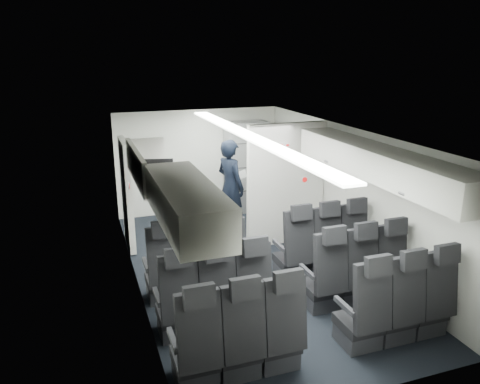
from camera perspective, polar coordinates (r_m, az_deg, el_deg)
cabin_shell at (r=7.02m, az=1.08°, el=-1.09°), size 3.41×6.01×2.16m
seat_row_front at (r=6.82m, az=2.62°, el=-8.17°), size 3.33×0.56×1.24m
seat_row_mid at (r=6.08m, az=5.84°, el=-11.52°), size 3.33×0.56×1.24m
seat_row_rear at (r=5.40m, az=10.03°, el=-15.70°), size 3.33×0.56×1.24m
overhead_bin_left_rear at (r=4.58m, az=-6.60°, el=-1.36°), size 0.53×1.80×0.40m
overhead_bin_left_front_open at (r=6.27m, az=-10.55°, el=2.26°), size 0.64×1.70×0.72m
overhead_bin_right_rear at (r=5.84m, az=21.25°, el=1.56°), size 0.53×1.80×0.40m
overhead_bin_right_front at (r=7.22m, az=12.34°, el=5.06°), size 0.53×1.70×0.40m
bulkhead_partition at (r=8.10m, az=5.61°, el=0.93°), size 1.40×0.15×2.13m
galley_unit at (r=9.84m, az=0.75°, el=3.10°), size 0.85×0.52×1.90m
boarding_door at (r=8.18m, az=-13.63°, el=-0.20°), size 0.12×1.27×1.86m
flight_attendant at (r=8.63m, az=-1.17°, el=0.66°), size 0.63×0.75×1.76m
carry_on_bag at (r=6.16m, az=-10.09°, el=2.58°), size 0.47×0.38×0.25m
papers at (r=8.58m, az=0.13°, el=2.10°), size 0.20×0.04×0.14m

